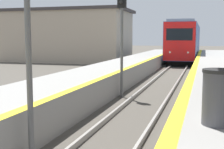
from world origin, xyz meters
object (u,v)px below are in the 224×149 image
at_px(signal_near, 27,1).
at_px(trash_bin, 219,97).
at_px(signal_mid, 122,21).
at_px(train, 185,42).

distance_m(signal_near, trash_bin, 4.07).
relative_size(signal_near, signal_mid, 1.00).
distance_m(signal_mid, trash_bin, 8.36).
bearing_deg(signal_near, train, 87.66).
distance_m(signal_near, signal_mid, 7.55).
xyz_separation_m(signal_near, signal_mid, (-0.06, 7.55, 0.00)).
xyz_separation_m(train, signal_near, (-1.25, -30.44, 1.15)).
bearing_deg(train, signal_near, -92.34).
bearing_deg(trash_bin, signal_mid, 117.08).
xyz_separation_m(train, signal_mid, (-1.31, -22.90, 1.15)).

